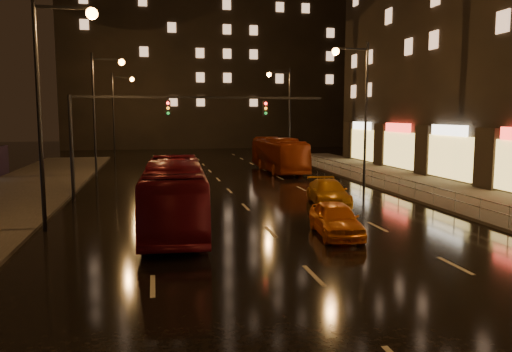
# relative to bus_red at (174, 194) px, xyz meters

# --- Properties ---
(ground) EXTENTS (140.00, 140.00, 0.00)m
(ground) POSITION_rel_bus_red_xyz_m (4.03, 8.30, -1.52)
(ground) COLOR black
(ground) RESTS_ON ground
(sidewalk_right) EXTENTS (7.00, 70.00, 0.15)m
(sidewalk_right) POSITION_rel_bus_red_xyz_m (17.53, 3.30, -1.45)
(sidewalk_right) COLOR #38332D
(sidewalk_right) RESTS_ON ground
(building_distant) EXTENTS (44.00, 16.00, 36.00)m
(building_distant) POSITION_rel_bus_red_xyz_m (8.03, 60.30, 16.48)
(building_distant) COLOR black
(building_distant) RESTS_ON ground
(traffic_signal) EXTENTS (15.31, 0.32, 6.20)m
(traffic_signal) POSITION_rel_bus_red_xyz_m (-1.03, 8.30, 3.21)
(traffic_signal) COLOR black
(traffic_signal) RESTS_ON ground
(railing_right) EXTENTS (0.05, 56.00, 1.00)m
(railing_right) POSITION_rel_bus_red_xyz_m (14.23, 6.30, -0.62)
(railing_right) COLOR #99999E
(railing_right) RESTS_ON sidewalk_right
(bus_red) EXTENTS (3.04, 11.02, 3.04)m
(bus_red) POSITION_rel_bus_red_xyz_m (0.00, 0.00, 0.00)
(bus_red) COLOR maroon
(bus_red) RESTS_ON ground
(bus_curb) EXTENTS (2.74, 10.91, 3.03)m
(bus_curb) POSITION_rel_bus_red_xyz_m (10.03, 20.76, -0.01)
(bus_curb) COLOR maroon
(bus_curb) RESTS_ON ground
(taxi_near) EXTENTS (2.10, 4.33, 1.42)m
(taxi_near) POSITION_rel_bus_red_xyz_m (6.57, -2.91, -0.81)
(taxi_near) COLOR orange
(taxi_near) RESTS_ON ground
(taxi_far) EXTENTS (2.52, 4.94, 1.37)m
(taxi_far) POSITION_rel_bus_red_xyz_m (8.79, 4.21, -0.83)
(taxi_far) COLOR orange
(taxi_far) RESTS_ON ground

